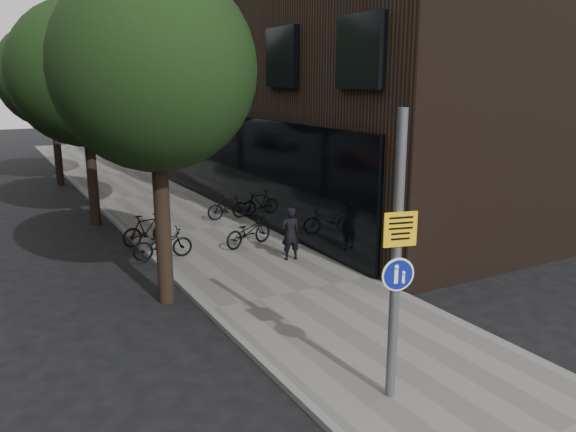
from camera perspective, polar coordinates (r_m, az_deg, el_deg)
ground at (r=11.03m, az=8.67°, el=-13.85°), size 120.00×120.00×0.00m
sidewalk at (r=19.43m, az=-9.00°, el=-1.49°), size 4.50×60.00×0.12m
curb_edge at (r=18.81m, az=-15.44°, el=-2.31°), size 0.15×60.00×0.13m
building_right_dark_brick at (r=33.30m, az=-3.08°, el=20.36°), size 12.00×40.00×18.00m
street_tree_near at (r=12.82m, az=-13.24°, el=13.47°), size 4.40×4.40×7.50m
street_tree_mid at (r=21.11m, az=-19.88°, el=12.95°), size 5.00×5.00×7.80m
street_tree_far at (r=30.02m, az=-22.86°, el=12.65°), size 5.00×5.00×7.80m
signpost at (r=8.69m, az=10.93°, el=-4.28°), size 0.52×0.16×4.56m
pedestrian at (r=15.74m, az=0.25°, el=-1.81°), size 0.60×0.44×1.51m
parked_bike_facade_near at (r=17.17m, az=-4.05°, el=-1.56°), size 1.85×1.09×0.92m
parked_bike_facade_far at (r=20.58m, az=-6.15°, el=0.96°), size 1.57×0.51×0.93m
parked_bike_curb_near at (r=16.29m, az=-12.62°, el=-2.76°), size 1.72×0.68×0.89m
parked_bike_curb_far at (r=17.78m, az=-14.14°, el=-1.35°), size 1.65×0.71×0.96m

